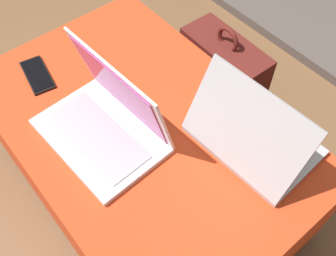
% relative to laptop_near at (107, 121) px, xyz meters
% --- Properties ---
extents(ground_plane, '(14.00, 14.00, 0.00)m').
position_rel_laptop_near_xyz_m(ground_plane, '(0.03, 0.09, -0.47)').
color(ground_plane, brown).
extents(ottoman, '(1.00, 0.65, 0.42)m').
position_rel_laptop_near_xyz_m(ottoman, '(0.03, 0.09, -0.26)').
color(ottoman, maroon).
rests_on(ottoman, ground_plane).
extents(laptop_near, '(0.36, 0.26, 0.24)m').
position_rel_laptop_near_xyz_m(laptop_near, '(0.00, 0.00, 0.00)').
color(laptop_near, silver).
rests_on(laptop_near, ottoman).
extents(laptop_far, '(0.34, 0.25, 0.22)m').
position_rel_laptop_near_xyz_m(laptop_far, '(0.28, 0.26, -0.00)').
color(laptop_far, '#B7B7BC').
rests_on(laptop_far, ottoman).
extents(cell_phone, '(0.16, 0.09, 0.01)m').
position_rel_laptop_near_xyz_m(cell_phone, '(-0.31, -0.05, -0.05)').
color(cell_phone, black).
rests_on(cell_phone, ottoman).
extents(backpack, '(0.33, 0.19, 0.46)m').
position_rel_laptop_near_xyz_m(backpack, '(-0.06, 0.53, -0.28)').
color(backpack, '#5B1E19').
rests_on(backpack, ground_plane).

